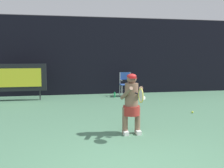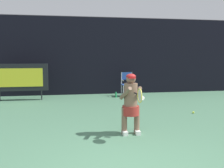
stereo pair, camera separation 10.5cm
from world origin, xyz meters
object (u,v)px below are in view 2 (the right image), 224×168
(tennis_racket, at_px, (139,95))
(umpire_chair, at_px, (127,83))
(tennis_player, at_px, (131,102))
(tennis_ball_spare, at_px, (193,112))
(scoreboard, at_px, (20,77))
(water_bottle, at_px, (116,95))

(tennis_racket, bearing_deg, umpire_chair, 92.80)
(umpire_chair, distance_m, tennis_racket, 6.20)
(tennis_player, bearing_deg, tennis_ball_spare, 34.84)
(tennis_ball_spare, bearing_deg, tennis_racket, -137.19)
(scoreboard, relative_size, water_bottle, 8.30)
(tennis_racket, bearing_deg, tennis_ball_spare, 56.60)
(tennis_player, relative_size, tennis_racket, 2.35)
(tennis_player, bearing_deg, umpire_chair, 77.50)
(scoreboard, bearing_deg, tennis_player, -57.25)
(tennis_racket, bearing_deg, water_bottle, 97.79)
(scoreboard, distance_m, water_bottle, 4.08)
(water_bottle, distance_m, tennis_player, 5.33)
(umpire_chair, bearing_deg, scoreboard, -175.57)
(scoreboard, distance_m, tennis_racket, 6.65)
(scoreboard, relative_size, tennis_player, 1.56)
(umpire_chair, height_order, tennis_player, tennis_player)
(scoreboard, xyz_separation_m, umpire_chair, (4.57, 0.35, -0.33))
(scoreboard, relative_size, tennis_racket, 3.65)
(tennis_player, bearing_deg, tennis_racket, -84.49)
(umpire_chair, bearing_deg, water_bottle, -152.68)
(scoreboard, height_order, water_bottle, scoreboard)
(tennis_player, distance_m, tennis_racket, 0.58)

